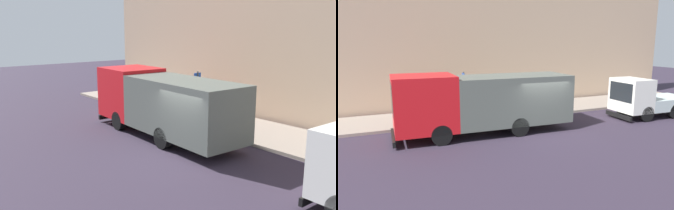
% 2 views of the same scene
% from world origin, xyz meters
% --- Properties ---
extents(ground, '(80.00, 80.00, 0.00)m').
position_xyz_m(ground, '(0.00, 0.00, 0.00)').
color(ground, '#312838').
extents(sidewalk, '(3.76, 30.00, 0.14)m').
position_xyz_m(sidewalk, '(4.88, 0.00, 0.07)').
color(sidewalk, gray).
rests_on(sidewalk, ground).
extents(building_facade, '(0.50, 30.00, 12.10)m').
position_xyz_m(building_facade, '(7.26, 0.00, 6.05)').
color(building_facade, tan).
rests_on(building_facade, ground).
extents(large_utility_truck, '(2.79, 8.56, 2.92)m').
position_xyz_m(large_utility_truck, '(1.08, 2.66, 1.61)').
color(large_utility_truck, red).
rests_on(large_utility_truck, ground).
extents(pedestrian_walking, '(0.53, 0.53, 1.76)m').
position_xyz_m(pedestrian_walking, '(6.07, 5.57, 1.07)').
color(pedestrian_walking, brown).
rests_on(pedestrian_walking, sidewalk).
extents(pedestrian_standing, '(0.48, 0.48, 1.59)m').
position_xyz_m(pedestrian_standing, '(4.91, 3.82, 0.97)').
color(pedestrian_standing, '#51444A').
rests_on(pedestrian_standing, sidewalk).
extents(traffic_cone_orange, '(0.50, 0.50, 0.71)m').
position_xyz_m(traffic_cone_orange, '(3.42, 5.07, 0.50)').
color(traffic_cone_orange, orange).
rests_on(traffic_cone_orange, sidewalk).
extents(street_sign_post, '(0.44, 0.08, 2.64)m').
position_xyz_m(street_sign_post, '(3.44, 2.91, 1.70)').
color(street_sign_post, '#4C5156').
rests_on(street_sign_post, sidewalk).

